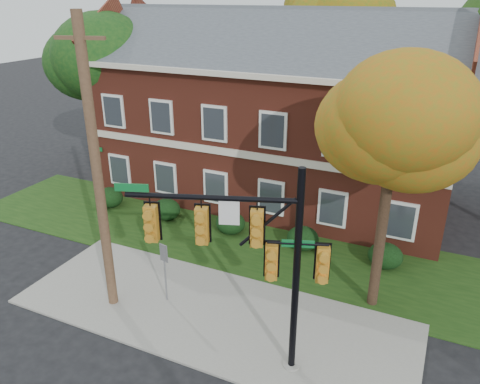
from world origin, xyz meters
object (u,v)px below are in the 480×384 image
at_px(tree_near_right, 403,126).
at_px(tree_far_rear, 342,19).
at_px(apartment_building, 274,105).
at_px(utility_pole, 97,173).
at_px(hedge_center, 230,223).
at_px(sign_post, 164,264).
at_px(hedge_left, 167,209).
at_px(tree_left_rear, 107,63).
at_px(hedge_far_left, 110,197).
at_px(traffic_signal, 255,251).
at_px(hedge_right, 303,238).
at_px(hedge_far_right, 385,256).

height_order(tree_near_right, tree_far_rear, tree_far_rear).
xyz_separation_m(apartment_building, utility_pole, (-1.49, -11.88, 0.06)).
bearing_deg(hedge_center, sign_post, -88.01).
distance_m(hedge_left, tree_left_rear, 9.69).
xyz_separation_m(hedge_far_left, tree_near_right, (14.22, -2.83, 6.14)).
relative_size(tree_near_right, traffic_signal, 1.34).
xyz_separation_m(apartment_building, tree_left_rear, (-9.73, -1.12, 1.69)).
xyz_separation_m(tree_left_rear, utility_pole, (8.24, -10.76, -1.63)).
bearing_deg(tree_left_rear, hedge_left, -33.59).
bearing_deg(traffic_signal, hedge_right, 76.95).
xyz_separation_m(apartment_building, hedge_right, (3.50, -5.25, -4.46)).
relative_size(hedge_far_right, utility_pole, 0.14).
height_order(hedge_left, sign_post, sign_post).
distance_m(hedge_far_right, tree_left_rear, 18.30).
bearing_deg(hedge_left, hedge_far_right, 0.00).
xyz_separation_m(tree_near_right, tree_far_rear, (-5.88, 15.93, 2.17)).
xyz_separation_m(hedge_far_right, tree_near_right, (0.22, -2.83, 6.14)).
xyz_separation_m(hedge_left, tree_far_rear, (4.84, 13.09, 8.32)).
distance_m(tree_far_rear, traffic_signal, 21.18).
relative_size(hedge_far_left, traffic_signal, 0.22).
relative_size(hedge_left, tree_left_rear, 0.16).
xyz_separation_m(hedge_far_left, utility_pole, (5.51, -6.62, 4.52)).
distance_m(hedge_left, tree_far_rear, 16.25).
bearing_deg(hedge_center, tree_left_rear, 156.96).
relative_size(tree_left_rear, utility_pole, 0.89).
xyz_separation_m(tree_near_right, sign_post, (-7.03, -2.87, -5.07)).
bearing_deg(utility_pole, hedge_far_left, 114.42).
distance_m(hedge_center, utility_pole, 8.16).
distance_m(apartment_building, hedge_center, 6.89).
xyz_separation_m(hedge_far_left, tree_left_rear, (-2.73, 4.14, 6.16)).
height_order(hedge_right, hedge_far_right, same).
bearing_deg(sign_post, apartment_building, 103.37).
xyz_separation_m(hedge_center, utility_pole, (-1.49, -6.62, 4.52)).
bearing_deg(tree_far_rear, tree_near_right, -69.73).
bearing_deg(tree_near_right, tree_far_rear, 110.27).
xyz_separation_m(apartment_building, hedge_left, (-3.50, -5.25, -4.46)).
relative_size(hedge_far_left, tree_left_rear, 0.16).
relative_size(apartment_building, tree_near_right, 2.19).
height_order(tree_near_right, traffic_signal, tree_near_right).
xyz_separation_m(hedge_left, hedge_center, (3.50, 0.00, 0.00)).
xyz_separation_m(hedge_far_left, sign_post, (7.20, -5.70, 1.07)).
bearing_deg(hedge_left, hedge_center, 0.00).
distance_m(hedge_left, tree_near_right, 12.68).
distance_m(hedge_far_left, hedge_left, 3.50).
xyz_separation_m(hedge_right, utility_pole, (-4.99, -6.62, 4.52)).
bearing_deg(traffic_signal, tree_left_rear, 121.52).
bearing_deg(apartment_building, hedge_far_right, -36.89).
bearing_deg(hedge_far_left, hedge_center, 0.00).
xyz_separation_m(apartment_building, tree_near_right, (7.22, -8.09, 1.68)).
xyz_separation_m(tree_far_rear, traffic_signal, (2.96, -20.40, -4.87)).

